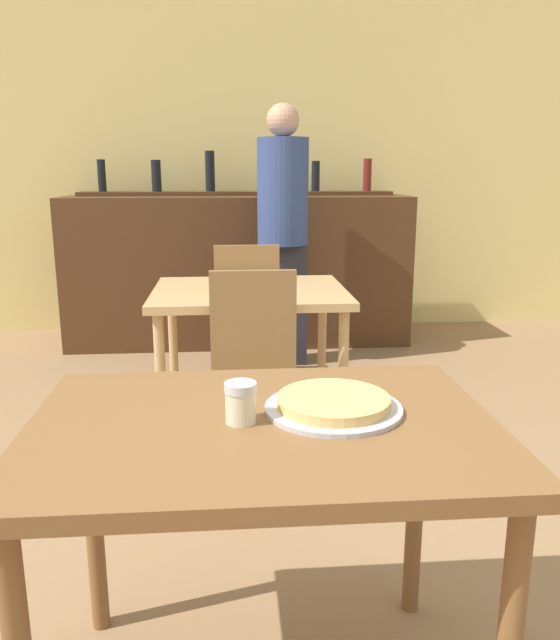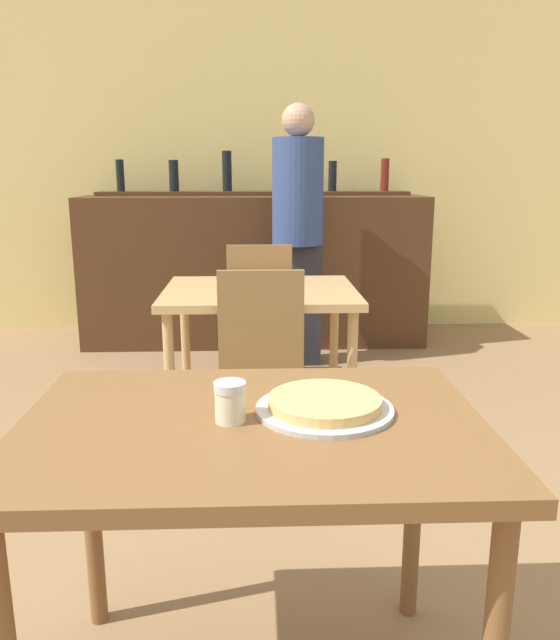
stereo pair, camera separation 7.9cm
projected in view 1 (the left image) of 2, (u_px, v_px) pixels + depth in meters
The scene contains 10 objects.
wall_back at pixel (236, 160), 5.10m from camera, with size 8.00×0.05×2.80m.
dining_table_near at pixel (263, 458), 1.43m from camera, with size 1.06×0.75×0.77m.
dining_table_far at pixel (250, 305), 3.21m from camera, with size 0.98×0.80×0.73m.
bar_counter at pixel (239, 270), 4.81m from camera, with size 2.60×0.56×1.13m.
bar_back_shelf at pixel (236, 188), 4.80m from camera, with size 2.39×0.24×0.33m.
chair_far_side_front at pixel (255, 362), 2.69m from camera, with size 0.40×0.40×0.90m.
chair_far_side_back at pixel (247, 306), 3.79m from camera, with size 0.40×0.40×0.90m.
pizza_tray at pixel (333, 404), 1.46m from camera, with size 0.32×0.32×0.04m.
cheese_shaker at pixel (241, 402), 1.39m from camera, with size 0.07×0.07×0.09m.
person_standing at pixel (283, 227), 4.18m from camera, with size 0.34×0.34×1.74m.
Camera 1 is at (-0.07, -1.32, 1.32)m, focal length 35.00 mm.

